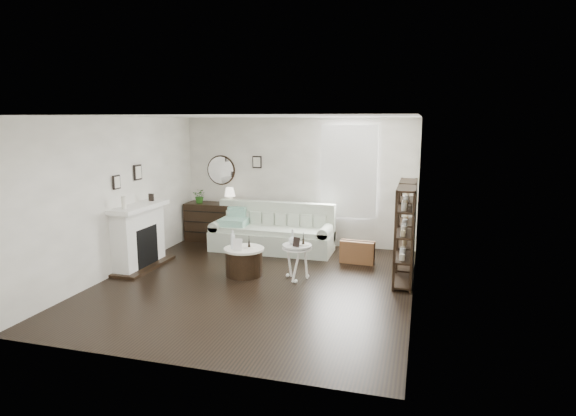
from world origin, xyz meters
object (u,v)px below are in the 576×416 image
(sofa, at_px, (273,235))
(drum_table, at_px, (244,261))
(pedestal_table, at_px, (297,248))
(dresser, at_px, (215,222))

(sofa, xyz_separation_m, drum_table, (0.01, -1.69, -0.08))
(drum_table, bearing_deg, pedestal_table, 0.99)
(dresser, distance_m, pedestal_table, 3.19)
(drum_table, relative_size, pedestal_table, 1.15)
(pedestal_table, bearing_deg, sofa, 119.67)
(dresser, relative_size, drum_table, 1.83)
(sofa, relative_size, dresser, 1.96)
(sofa, relative_size, pedestal_table, 4.12)
(dresser, bearing_deg, drum_table, -54.60)
(sofa, distance_m, pedestal_table, 1.94)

